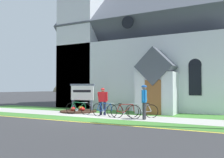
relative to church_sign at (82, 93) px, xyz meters
The scene contains 15 objects.
ground 2.77m from the church_sign, 21.05° to the left, with size 140.00×140.00×0.00m, color #333335.
sidewalk_slab 3.31m from the church_sign, 31.88° to the right, with size 32.00×2.25×0.01m, color #B7B5AD.
grass_verge 4.50m from the church_sign, 53.04° to the right, with size 32.00×1.43×0.01m, color #427F33.
church_lawn 2.97m from the church_sign, 15.28° to the left, with size 24.00×2.41×0.01m, color #427F33.
curb_paint_stripe 5.19m from the church_sign, 58.96° to the right, with size 28.00×0.16×0.01m, color yellow.
church_building 8.02m from the church_sign, 72.36° to the left, with size 13.53×12.30×14.17m.
church_sign is the anchor object (origin of this frame).
flower_bed 1.26m from the church_sign, 90.48° to the right, with size 2.43×2.43×0.34m.
bicycle_yellow 3.46m from the church_sign, 33.84° to the right, with size 1.78×0.37×0.83m.
bicycle_blue 4.74m from the church_sign, 26.29° to the right, with size 1.73×0.15×0.81m.
bicycle_silver 2.03m from the church_sign, 63.26° to the right, with size 1.77×0.16×0.82m.
bicycle_green 5.09m from the church_sign, 15.35° to the right, with size 1.70×0.61×0.81m.
cyclist_in_blue_jersey 5.62m from the church_sign, 21.43° to the right, with size 0.33×0.78×1.77m.
cyclist_in_orange_jersey 2.77m from the church_sign, 29.59° to the right, with size 0.65×0.29×1.61m.
distant_hill 72.90m from the church_sign, 99.29° to the left, with size 100.26×40.58×20.23m, color #847A5B.
Camera 1 is at (7.21, -10.85, 1.63)m, focal length 39.14 mm.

